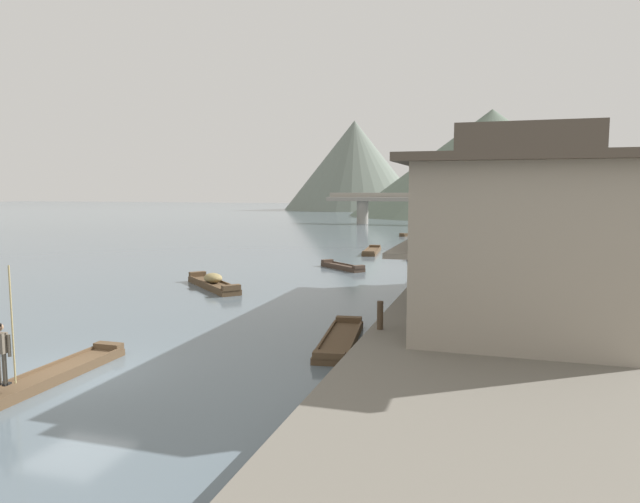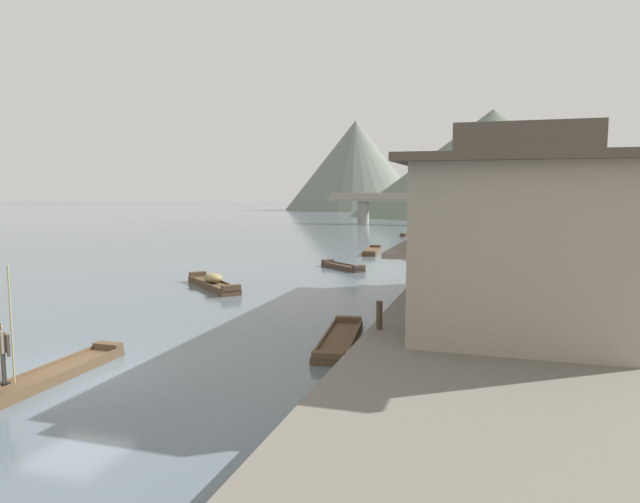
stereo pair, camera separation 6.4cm
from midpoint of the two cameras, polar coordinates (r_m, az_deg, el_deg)
The scene contains 19 objects.
ground_plane at distance 18.27m, azimuth -23.30°, elevation -11.12°, with size 400.00×400.00×0.00m, color slate.
riverbank_right at distance 43.75m, azimuth 23.98°, elevation -0.71°, with size 18.00×110.00×0.85m, color #6B665B.
boat_foreground_poled at distance 17.83m, azimuth -25.54°, elevation -11.22°, with size 1.04×5.59×0.40m.
boatman_person at distance 16.45m, azimuth -29.27°, elevation -8.25°, with size 0.57×0.26×3.04m.
boat_moored_nearest at distance 66.86m, azimuth 9.54°, elevation 1.70°, with size 3.07×4.02×0.37m.
boat_moored_second at distance 44.43m, azimuth 9.77°, elevation -0.55°, with size 1.20×3.60×0.38m.
boat_moored_third at distance 38.14m, azimuth 2.32°, elevation -1.53°, with size 3.60×3.26×0.45m.
boat_moored_far at distance 19.83m, azimuth 2.05°, elevation -8.85°, with size 1.72×5.25×0.41m.
boat_midriver_drifting at distance 31.28m, azimuth -10.60°, elevation -3.13°, with size 4.82×4.57×0.81m.
boat_midriver_upstream at distance 51.97m, azimuth 10.75°, elevation 0.43°, with size 1.82×4.48×0.46m.
boat_upstream_distant at distance 48.06m, azimuth 5.29°, elevation 0.03°, with size 1.64×5.57×0.42m.
house_waterfront_nearest at distance 18.15m, azimuth 19.36°, elevation 1.33°, with size 7.14×5.98×6.14m.
house_waterfront_second at distance 24.81m, azimuth 16.75°, elevation 2.61°, with size 5.36×7.83×6.14m.
house_waterfront_tall at distance 31.15m, azimuth 17.84°, elevation 3.29°, with size 6.40×5.46×6.14m.
mooring_post_dock_near at distance 18.36m, azimuth 6.06°, elevation -6.37°, with size 0.20×0.20×0.91m, color #473828.
mooring_post_dock_mid at distance 29.40m, azimuth 10.36°, elevation -1.87°, with size 0.20×0.20×0.73m, color #473828.
stone_bridge at distance 87.88m, azimuth 9.76°, elevation 4.76°, with size 27.96×2.40×4.83m.
hill_far_west at distance 122.97m, azimuth 16.86°, elevation 8.51°, with size 57.74×57.74×21.58m, color #5B6B5B.
hill_far_centre at distance 153.53m, azimuth 3.57°, elevation 8.61°, with size 37.36×37.36×23.52m, color slate.
Camera 2 is at (11.55, -13.16, 5.29)m, focal length 31.95 mm.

